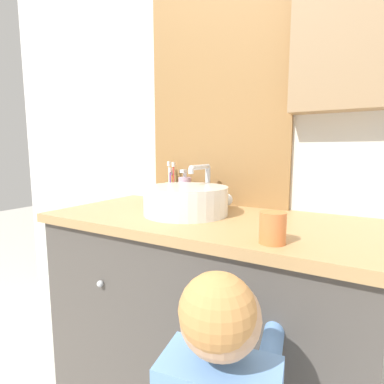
{
  "coord_description": "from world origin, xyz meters",
  "views": [
    {
      "loc": [
        0.53,
        -0.71,
        1.06
      ],
      "look_at": [
        -0.03,
        0.26,
        0.91
      ],
      "focal_mm": 28.0,
      "sensor_mm": 36.0,
      "label": 1
    }
  ],
  "objects_px": {
    "toothbrush_holder": "(172,191)",
    "soap_dispenser": "(185,190)",
    "drinking_cup": "(273,228)",
    "sink_basin": "(187,200)"
  },
  "relations": [
    {
      "from": "soap_dispenser",
      "to": "drinking_cup",
      "type": "relative_size",
      "value": 1.88
    },
    {
      "from": "sink_basin",
      "to": "soap_dispenser",
      "type": "height_order",
      "value": "sink_basin"
    },
    {
      "from": "sink_basin",
      "to": "soap_dispenser",
      "type": "relative_size",
      "value": 2.37
    },
    {
      "from": "toothbrush_holder",
      "to": "drinking_cup",
      "type": "relative_size",
      "value": 2.28
    },
    {
      "from": "toothbrush_holder",
      "to": "soap_dispenser",
      "type": "bearing_deg",
      "value": -12.82
    },
    {
      "from": "toothbrush_holder",
      "to": "soap_dispenser",
      "type": "height_order",
      "value": "toothbrush_holder"
    },
    {
      "from": "drinking_cup",
      "to": "soap_dispenser",
      "type": "bearing_deg",
      "value": 142.07
    },
    {
      "from": "toothbrush_holder",
      "to": "soap_dispenser",
      "type": "xyz_separation_m",
      "value": [
        0.09,
        -0.02,
        0.01
      ]
    },
    {
      "from": "toothbrush_holder",
      "to": "drinking_cup",
      "type": "distance_m",
      "value": 0.77
    },
    {
      "from": "sink_basin",
      "to": "drinking_cup",
      "type": "distance_m",
      "value": 0.46
    }
  ]
}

